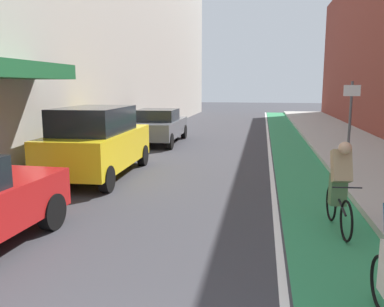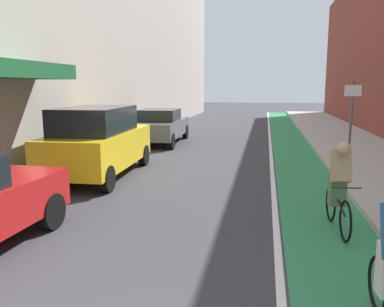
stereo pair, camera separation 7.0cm
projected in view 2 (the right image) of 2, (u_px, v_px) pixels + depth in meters
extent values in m
plane|color=#38383D|center=(220.00, 146.00, 17.07)|extent=(89.16, 89.16, 0.00)
cube|color=#2D8451|center=(290.00, 142.00, 18.47)|extent=(1.60, 40.53, 0.00)
cube|color=white|center=(270.00, 141.00, 18.63)|extent=(0.12, 40.53, 0.00)
cube|color=#A8A59E|center=(347.00, 141.00, 18.01)|extent=(3.45, 40.53, 0.14)
cube|color=#19592D|center=(0.00, 69.00, 8.23)|extent=(1.20, 4.40, 0.36)
cylinder|color=black|center=(51.00, 211.00, 7.18)|extent=(0.24, 0.67, 0.66)
cube|color=yellow|center=(99.00, 148.00, 11.34)|extent=(1.99, 4.54, 0.95)
cube|color=black|center=(95.00, 121.00, 10.99)|extent=(1.71, 2.74, 0.75)
cylinder|color=black|center=(95.00, 154.00, 13.19)|extent=(0.24, 0.67, 0.66)
cylinder|color=black|center=(144.00, 155.00, 12.95)|extent=(0.24, 0.67, 0.66)
cylinder|color=black|center=(43.00, 177.00, 9.90)|extent=(0.24, 0.67, 0.66)
cylinder|color=black|center=(107.00, 179.00, 9.66)|extent=(0.24, 0.67, 0.66)
cube|color=#595B60|center=(160.00, 128.00, 17.92)|extent=(1.99, 4.61, 0.70)
cube|color=black|center=(159.00, 116.00, 17.60)|extent=(1.69, 1.96, 0.55)
cylinder|color=black|center=(152.00, 131.00, 19.79)|extent=(0.24, 0.67, 0.66)
cylinder|color=black|center=(185.00, 132.00, 19.53)|extent=(0.24, 0.67, 0.66)
cylinder|color=black|center=(131.00, 140.00, 16.42)|extent=(0.24, 0.67, 0.66)
cylinder|color=black|center=(171.00, 141.00, 16.17)|extent=(0.24, 0.67, 0.66)
torus|color=black|center=(377.00, 283.00, 4.59)|extent=(0.07, 0.64, 0.63)
torus|color=black|center=(345.00, 221.00, 6.59)|extent=(0.09, 0.70, 0.70)
torus|color=black|center=(331.00, 203.00, 7.62)|extent=(0.09, 0.70, 0.70)
cylinder|color=black|center=(338.00, 200.00, 7.07)|extent=(0.11, 0.96, 0.33)
cylinder|color=black|center=(336.00, 192.00, 7.24)|extent=(0.04, 0.12, 0.55)
cylinder|color=black|center=(346.00, 188.00, 6.58)|extent=(0.48, 0.06, 0.02)
cube|color=#4C7247|center=(337.00, 190.00, 7.15)|extent=(0.30, 0.26, 0.56)
cube|color=tan|center=(341.00, 166.00, 6.94)|extent=(0.35, 0.42, 0.60)
sphere|color=tan|center=(344.00, 148.00, 6.73)|extent=(0.22, 0.22, 0.22)
cube|color=#4C7247|center=(339.00, 164.00, 7.06)|extent=(0.28, 0.29, 0.39)
cylinder|color=#4C4C51|center=(350.00, 128.00, 11.04)|extent=(0.07, 0.07, 2.54)
cube|color=silver|center=(353.00, 91.00, 10.85)|extent=(0.44, 0.03, 0.30)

